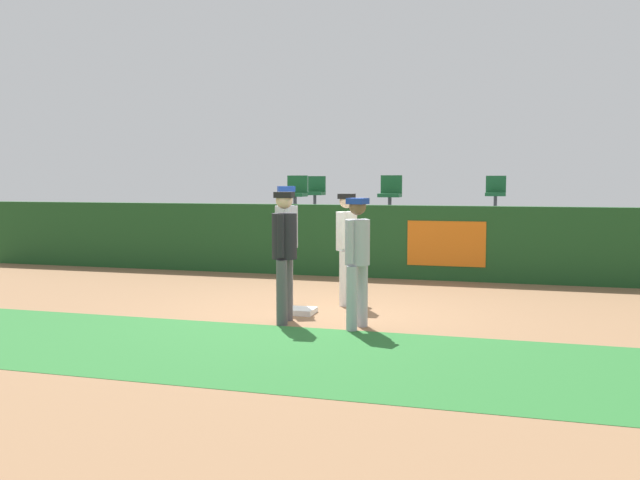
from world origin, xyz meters
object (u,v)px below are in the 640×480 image
at_px(first_base, 301,311).
at_px(player_umpire, 284,247).
at_px(seat_back_right, 496,191).
at_px(seat_back_left, 316,191).
at_px(seat_front_center, 390,192).
at_px(player_runner_visitor, 357,253).
at_px(player_coach_visitor, 286,237).
at_px(seat_front_left, 296,192).
at_px(player_fielder_home, 347,241).

xyz_separation_m(first_base, player_umpire, (-0.02, -0.66, 1.00)).
distance_m(player_umpire, seat_back_right, 8.38).
bearing_deg(seat_back_right, seat_back_left, -180.00).
height_order(seat_front_center, seat_back_left, same).
distance_m(player_runner_visitor, player_coach_visitor, 1.91).
bearing_deg(seat_back_left, player_runner_visitor, -69.88).
xyz_separation_m(player_runner_visitor, seat_front_left, (-2.88, 6.25, 0.70)).
bearing_deg(player_umpire, seat_back_right, 156.87).
bearing_deg(seat_back_right, player_umpire, -107.60).
bearing_deg(player_umpire, player_runner_visitor, 79.65).
height_order(first_base, seat_front_center, seat_front_center).
height_order(seat_back_left, seat_back_right, same).
bearing_deg(seat_back_left, seat_front_left, -87.93).
relative_size(player_fielder_home, player_coach_visitor, 0.94).
height_order(player_runner_visitor, seat_back_right, seat_back_right).
bearing_deg(player_fielder_home, first_base, -25.06).
bearing_deg(player_fielder_home, player_runner_visitor, 18.27).
xyz_separation_m(player_fielder_home, seat_front_left, (-2.32, 4.54, 0.69)).
bearing_deg(seat_front_center, player_coach_visitor, -98.20).
relative_size(player_umpire, seat_front_center, 2.13).
height_order(first_base, player_umpire, player_umpire).
xyz_separation_m(player_runner_visitor, player_coach_visitor, (-1.42, 1.28, 0.08)).
bearing_deg(seat_front_center, player_fielder_home, -88.26).
bearing_deg(seat_front_left, player_fielder_home, -62.90).
bearing_deg(seat_back_left, player_umpire, -76.48).
bearing_deg(seat_back_left, first_base, -75.14).
distance_m(first_base, player_fielder_home, 1.43).
bearing_deg(player_fielder_home, seat_back_right, 162.14).
relative_size(first_base, player_fielder_home, 0.23).
xyz_separation_m(first_base, player_fielder_home, (0.45, 0.96, 0.96)).
bearing_deg(seat_back_right, seat_front_center, -140.59).
xyz_separation_m(player_coach_visitor, seat_front_left, (-1.47, 4.97, 0.62)).
distance_m(player_runner_visitor, seat_back_right, 8.22).
bearing_deg(seat_front_center, seat_back_left, 141.33).
distance_m(player_umpire, seat_back_left, 8.21).
distance_m(player_coach_visitor, seat_front_left, 5.22).
distance_m(player_coach_visitor, seat_front_center, 5.06).
relative_size(player_runner_visitor, seat_back_left, 2.04).
bearing_deg(first_base, seat_front_left, 108.80).
xyz_separation_m(player_umpire, seat_front_center, (0.33, 6.16, 0.66)).
bearing_deg(player_fielder_home, seat_front_center, -178.17).
bearing_deg(player_coach_visitor, seat_back_left, 166.65).
relative_size(player_runner_visitor, seat_front_left, 2.04).
relative_size(player_umpire, seat_front_left, 2.13).
height_order(first_base, player_runner_visitor, player_runner_visitor).
bearing_deg(seat_front_left, first_base, -71.20).
height_order(player_runner_visitor, seat_back_left, seat_back_left).
bearing_deg(player_runner_visitor, player_umpire, -80.87).
bearing_deg(seat_back_left, seat_back_right, 0.00).
bearing_deg(player_coach_visitor, player_runner_visitor, 21.70).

